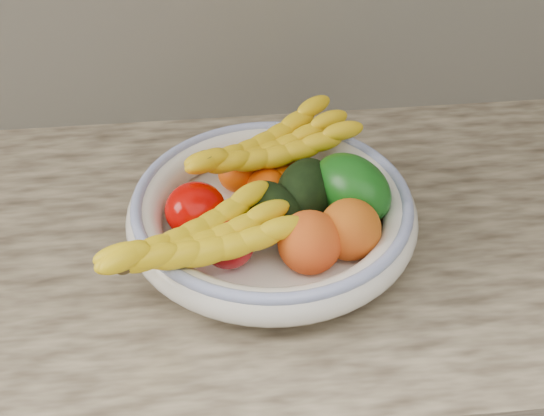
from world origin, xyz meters
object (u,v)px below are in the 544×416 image
Objects in this scene: green_mango at (352,188)px; banana_bunch_front at (198,246)px; banana_bunch_back at (269,152)px; fruit_bowl at (272,215)px.

banana_bunch_front is (-0.21, -0.10, 0.01)m from green_mango.
banana_bunch_back is 0.98× the size of banana_bunch_front.
banana_bunch_front is (-0.11, -0.18, -0.01)m from banana_bunch_back.
fruit_bowl is 1.44× the size of banana_bunch_back.
banana_bunch_front reaches higher than fruit_bowl.
fruit_bowl is at bearing 150.70° from green_mango.
banana_bunch_back is (-0.10, 0.08, 0.01)m from green_mango.
green_mango reaches higher than banana_bunch_front.
banana_bunch_back is at bearing 32.55° from banana_bunch_front.
green_mango is (0.11, 0.01, 0.03)m from fruit_bowl.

